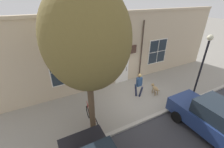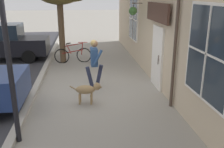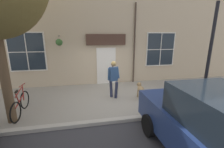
# 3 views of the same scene
# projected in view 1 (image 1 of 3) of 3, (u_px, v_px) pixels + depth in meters

# --- Properties ---
(ground_plane) EXTENTS (90.00, 90.00, 0.00)m
(ground_plane) POSITION_uv_depth(u_px,v_px,m) (137.00, 96.00, 10.08)
(ground_plane) COLOR gray
(storefront_facade) EXTENTS (0.95, 18.00, 5.18)m
(storefront_facade) POSITION_uv_depth(u_px,v_px,m) (121.00, 50.00, 10.71)
(storefront_facade) COLOR #C6B293
(storefront_facade) RESTS_ON ground_plane
(pedestrian_walking) EXTENTS (0.61, 0.55, 1.70)m
(pedestrian_walking) POSITION_uv_depth(u_px,v_px,m) (139.00, 83.00, 9.62)
(pedestrian_walking) COLOR #282D47
(pedestrian_walking) RESTS_ON ground_plane
(dog_on_leash) EXTENTS (0.97, 0.36, 0.67)m
(dog_on_leash) POSITION_uv_depth(u_px,v_px,m) (155.00, 88.00, 10.16)
(dog_on_leash) COLOR #997A51
(dog_on_leash) RESTS_ON ground_plane
(street_tree_by_curb) EXTENTS (3.61, 3.23, 6.60)m
(street_tree_by_curb) POSITION_uv_depth(u_px,v_px,m) (84.00, 42.00, 5.59)
(street_tree_by_curb) COLOR brown
(street_tree_by_curb) RESTS_ON ground_plane
(leaning_bicycle) EXTENTS (1.74, 0.17, 1.00)m
(leaning_bicycle) POSITION_uv_depth(u_px,v_px,m) (92.00, 117.00, 7.81)
(leaning_bicycle) COLOR black
(leaning_bicycle) RESTS_ON ground_plane
(parked_car_mid_block) EXTENTS (4.30, 1.95, 1.75)m
(parked_car_mid_block) POSITION_uv_depth(u_px,v_px,m) (217.00, 121.00, 6.91)
(parked_car_mid_block) COLOR navy
(parked_car_mid_block) RESTS_ON ground_plane
(street_lamp) EXTENTS (0.32, 0.32, 4.18)m
(street_lamp) POSITION_uv_depth(u_px,v_px,m) (204.00, 59.00, 8.58)
(street_lamp) COLOR black
(street_lamp) RESTS_ON ground_plane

